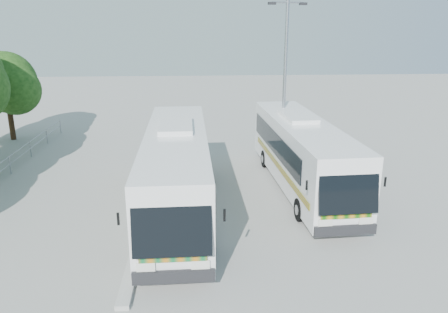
{
  "coord_description": "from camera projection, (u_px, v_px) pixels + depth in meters",
  "views": [
    {
      "loc": [
        -0.11,
        -16.48,
        7.68
      ],
      "look_at": [
        1.08,
        2.49,
        1.83
      ],
      "focal_mm": 35.0,
      "sensor_mm": 36.0,
      "label": 1
    }
  ],
  "objects": [
    {
      "name": "ground",
      "position": [
        202.0,
        217.0,
        17.99
      ],
      "size": [
        100.0,
        100.0,
        0.0
      ],
      "primitive_type": "plane",
      "color": "gray",
      "rests_on": "ground"
    },
    {
      "name": "kerb_divider",
      "position": [
        150.0,
        198.0,
        19.73
      ],
      "size": [
        0.4,
        16.0,
        0.15
      ],
      "primitive_type": "cube",
      "color": "#B2B2AD",
      "rests_on": "ground"
    },
    {
      "name": "tree_far_e",
      "position": [
        7.0,
        82.0,
        28.77
      ],
      "size": [
        4.54,
        4.28,
        5.92
      ],
      "color": "#382314",
      "rests_on": "ground"
    },
    {
      "name": "coach_main",
      "position": [
        177.0,
        169.0,
        18.1
      ],
      "size": [
        2.75,
        12.21,
        3.37
      ],
      "rotation": [
        0.0,
        0.0,
        0.02
      ],
      "color": "silver",
      "rests_on": "ground"
    },
    {
      "name": "coach_adjacent",
      "position": [
        302.0,
        152.0,
        20.74
      ],
      "size": [
        2.98,
        11.7,
        3.21
      ],
      "rotation": [
        0.0,
        0.0,
        0.05
      ],
      "color": "white",
      "rests_on": "ground"
    },
    {
      "name": "lamppost",
      "position": [
        285.0,
        77.0,
        23.38
      ],
      "size": [
        2.14,
        0.77,
        8.88
      ],
      "rotation": [
        0.0,
        0.0,
        0.27
      ],
      "color": "#999CA1",
      "rests_on": "ground"
    }
  ]
}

